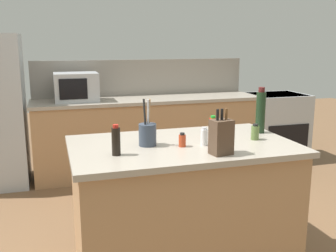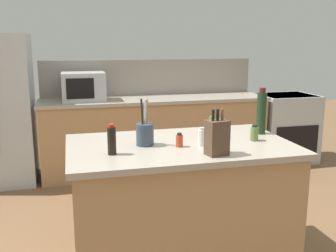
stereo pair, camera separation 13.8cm
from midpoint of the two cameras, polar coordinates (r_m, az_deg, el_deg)
back_counter_run at (r=4.98m, az=-3.64°, el=-1.27°), size 2.82×0.66×0.94m
wall_backsplash at (r=5.17m, az=-4.55°, el=7.06°), size 2.78×0.03×0.46m
kitchen_island at (r=2.89m, az=0.65°, el=-11.53°), size 1.55×0.94×0.94m
range_oven at (r=5.67m, az=14.66°, el=-0.03°), size 0.76×0.65×0.92m
microwave at (r=4.75m, az=-13.99°, el=5.50°), size 0.50×0.39×0.33m
knife_block at (r=2.46m, az=6.15°, el=-1.56°), size 0.15×0.12×0.29m
utensil_crock at (r=2.67m, az=-4.47°, el=-1.13°), size 0.12×0.12×0.32m
salt_shaker at (r=2.67m, az=3.81°, el=-1.60°), size 0.05×0.05×0.13m
spice_jar_oregano at (r=2.88m, az=11.19°, el=-0.92°), size 0.06×0.06×0.12m
wine_bottle at (r=3.08m, az=12.04°, el=2.07°), size 0.07×0.07×0.35m
soy_sauce_bottle at (r=2.46m, az=-9.15°, el=-2.16°), size 0.05×0.05×0.20m
hot_sauce_bottle at (r=2.88m, az=5.16°, el=-0.22°), size 0.05×0.05×0.16m
spice_jar_paprika at (r=2.64m, az=0.59°, el=-2.10°), size 0.05×0.05×0.10m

